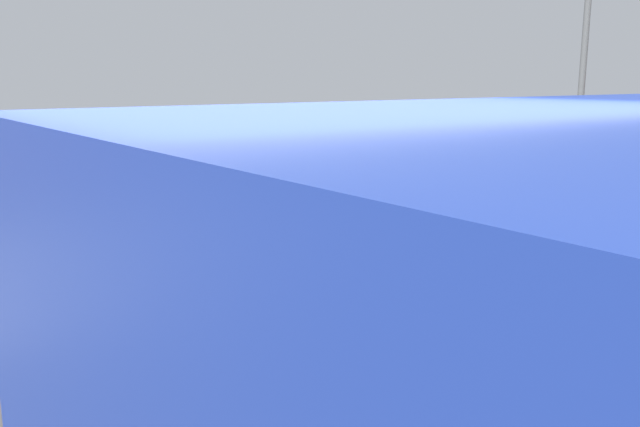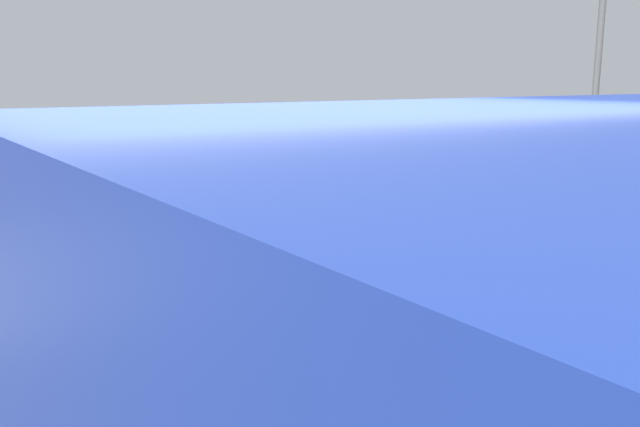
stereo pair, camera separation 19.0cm
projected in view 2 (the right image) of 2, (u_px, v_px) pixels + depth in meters
sidewalk_curb at (21, 273)px, 8.40m from camera, size 36.00×5.00×0.15m
fire_hydrant at (24, 257)px, 7.24m from camera, size 0.25×0.56×0.82m
loose_tire at (22, 255)px, 6.71m from camera, size 1.22×0.71×1.19m
street_light_pole at (600, 36)px, 11.88m from camera, size 0.12×0.12×6.17m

